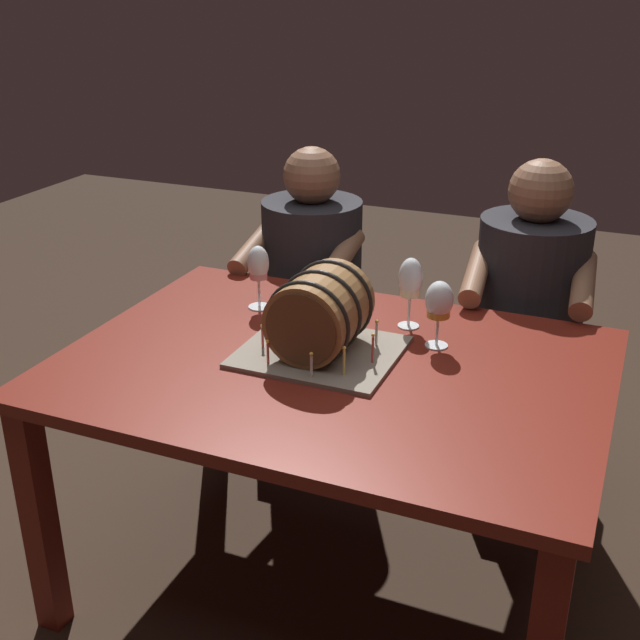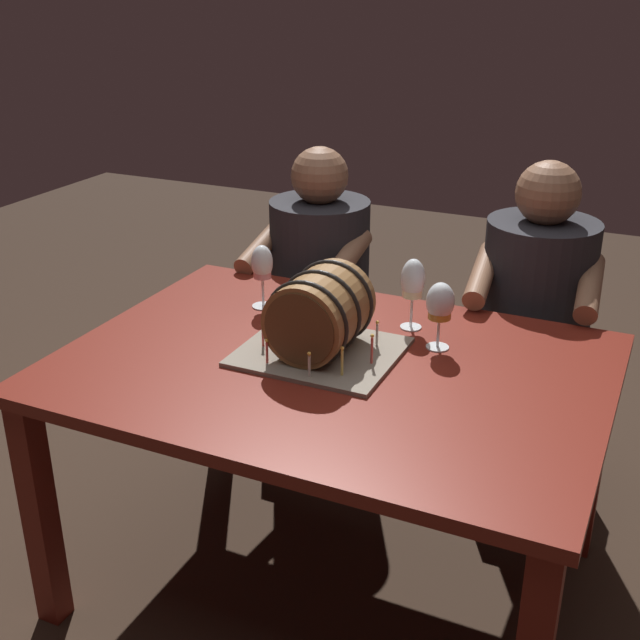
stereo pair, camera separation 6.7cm
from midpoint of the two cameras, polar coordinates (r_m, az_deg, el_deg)
ground_plane at (r=2.57m, az=0.02°, el=-17.76°), size 8.00×8.00×0.00m
dining_table at (r=2.20m, az=0.02°, el=-5.14°), size 1.43×1.04×0.73m
barrel_cake at (r=2.16m, az=-0.90°, el=0.24°), size 0.42×0.36×0.24m
wine_glass_rose at (r=2.46m, az=-5.14°, el=3.77°), size 0.07×0.07×0.20m
wine_glass_amber at (r=2.21m, az=7.50°, el=1.20°), size 0.08×0.08×0.19m
wine_glass_white at (r=2.32m, az=5.55°, el=2.75°), size 0.07×0.07×0.21m
person_seated_left at (r=3.02m, az=-1.21°, el=0.89°), size 0.40×0.47×1.13m
person_seated_right at (r=2.82m, az=13.50°, el=-1.29°), size 0.42×0.50×1.16m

